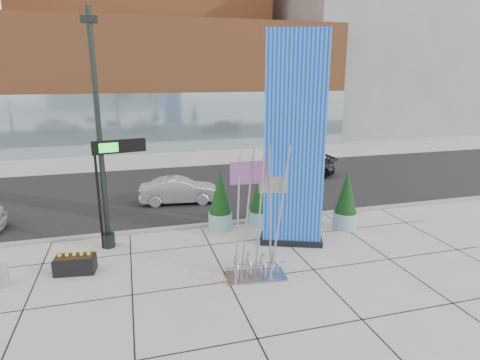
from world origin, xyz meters
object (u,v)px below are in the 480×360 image
object	(u,v)px
lamp_post	(101,157)
concrete_bollard	(3,275)
blue_pylon	(294,146)
overhead_street_sign	(115,157)
car_silver_mid	(179,191)
public_art_sculpture	(257,244)

from	to	relation	value
lamp_post	concrete_bollard	distance (m)	4.97
blue_pylon	overhead_street_sign	bearing A→B (deg)	-170.06
lamp_post	car_silver_mid	distance (m)	6.51
lamp_post	overhead_street_sign	bearing A→B (deg)	-9.90
public_art_sculpture	overhead_street_sign	distance (m)	6.14
public_art_sculpture	car_silver_mid	world-z (taller)	public_art_sculpture
concrete_bollard	blue_pylon	bearing A→B (deg)	4.35
lamp_post	overhead_street_sign	world-z (taller)	lamp_post
blue_pylon	concrete_bollard	size ratio (longest dim) A/B	11.11
blue_pylon	overhead_street_sign	distance (m)	6.63
concrete_bollard	car_silver_mid	xyz separation A→B (m)	(6.45, 6.98, 0.30)
public_art_sculpture	car_silver_mid	size ratio (longest dim) A/B	1.11
blue_pylon	lamp_post	bearing A→B (deg)	-169.92
blue_pylon	overhead_street_sign	size ratio (longest dim) A/B	1.94
concrete_bollard	overhead_street_sign	bearing A→B (deg)	30.74
public_art_sculpture	car_silver_mid	bearing A→B (deg)	105.86
public_art_sculpture	car_silver_mid	xyz separation A→B (m)	(-1.40, 8.57, -0.50)
lamp_post	concrete_bollard	world-z (taller)	lamp_post
lamp_post	overhead_street_sign	distance (m)	0.50
overhead_street_sign	car_silver_mid	world-z (taller)	overhead_street_sign
blue_pylon	public_art_sculpture	xyz separation A→B (m)	(-2.22, -2.35, -2.71)
public_art_sculpture	car_silver_mid	distance (m)	8.70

